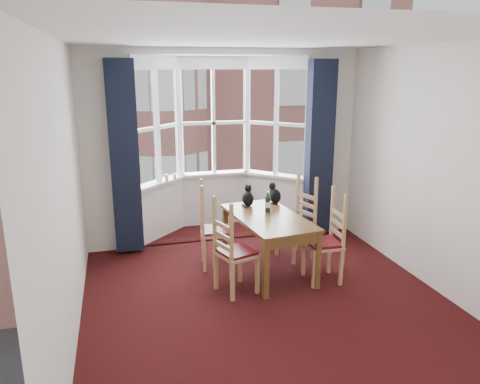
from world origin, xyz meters
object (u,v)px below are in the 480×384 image
object	(u,v)px
chair_left_near	(230,255)
cat_left	(248,198)
candle_short	(175,177)
chair_right_far	(301,223)
candle_tall	(166,178)
chair_right_near	(330,243)
cat_right	(275,195)
chair_left_far	(209,232)
wine_bottle	(268,203)
dining_table	(268,223)

from	to	relation	value
chair_left_near	cat_left	distance (m)	1.17
cat_left	candle_short	bearing A→B (deg)	125.96
chair_right_far	candle_tall	bearing A→B (deg)	142.68
chair_right_near	cat_right	distance (m)	1.12
cat_right	candle_tall	size ratio (longest dim) A/B	2.79
chair_left_far	candle_tall	bearing A→B (deg)	106.88
wine_bottle	candle_short	bearing A→B (deg)	123.49
dining_table	chair_left_far	bearing A→B (deg)	153.47
chair_left_near	cat_right	world-z (taller)	cat_right
chair_right_near	candle_short	distance (m)	2.68
wine_bottle	candle_tall	size ratio (longest dim) A/B	2.61
chair_left_far	wine_bottle	size ratio (longest dim) A/B	3.36
chair_left_near	cat_left	xyz separation A→B (m)	(0.50, 0.99, 0.37)
cat_left	candle_tall	bearing A→B (deg)	130.61
chair_right_far	wine_bottle	xyz separation A→B (m)	(-0.55, -0.20, 0.38)
dining_table	chair_left_near	bearing A→B (deg)	-142.42
chair_right_near	chair_right_far	distance (m)	0.80
wine_bottle	cat_left	bearing A→B (deg)	114.39
dining_table	candle_short	distance (m)	1.94
chair_left_near	candle_tall	world-z (taller)	candle_tall
chair_right_far	cat_left	size ratio (longest dim) A/B	3.18
cat_left	candle_tall	xyz separation A→B (m)	(-0.96, 1.12, 0.08)
cat_left	wine_bottle	bearing A→B (deg)	-65.61
cat_right	candle_short	xyz separation A→B (m)	(-1.22, 1.12, 0.07)
chair_left_near	candle_short	size ratio (longest dim) A/B	9.23
cat_right	wine_bottle	distance (m)	0.45
chair_right_near	chair_right_far	bearing A→B (deg)	93.73
chair_left_far	wine_bottle	xyz separation A→B (m)	(0.73, -0.18, 0.38)
cat_right	wine_bottle	bearing A→B (deg)	-120.84
wine_bottle	candle_tall	world-z (taller)	wine_bottle
chair_left_far	chair_left_near	bearing A→B (deg)	-84.99
wine_bottle	candle_tall	xyz separation A→B (m)	(-1.12, 1.47, 0.07)
chair_right_near	candle_short	bearing A→B (deg)	127.20
chair_left_far	cat_right	distance (m)	1.05
chair_left_far	candle_tall	xyz separation A→B (m)	(-0.39, 1.30, 0.45)
chair_right_far	candle_tall	distance (m)	2.15
cat_right	chair_right_near	bearing A→B (deg)	-69.19
chair_left_near	chair_right_far	world-z (taller)	same
wine_bottle	chair_left_near	bearing A→B (deg)	-135.94
chair_right_near	cat_left	size ratio (longest dim) A/B	3.18
chair_left_far	candle_tall	size ratio (longest dim) A/B	8.76
dining_table	chair_right_far	xyz separation A→B (m)	(0.59, 0.36, -0.18)
chair_right_far	chair_left_far	bearing A→B (deg)	-179.03
candle_tall	cat_right	bearing A→B (deg)	-38.97
chair_left_near	chair_right_near	distance (m)	1.26
chair_left_near	cat_right	size ratio (longest dim) A/B	3.14
candle_short	chair_left_near	bearing A→B (deg)	-81.01
chair_left_near	candle_tall	xyz separation A→B (m)	(-0.46, 2.11, 0.45)
chair_left_far	cat_right	xyz separation A→B (m)	(0.96, 0.20, 0.38)
cat_right	wine_bottle	xyz separation A→B (m)	(-0.23, -0.38, 0.01)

